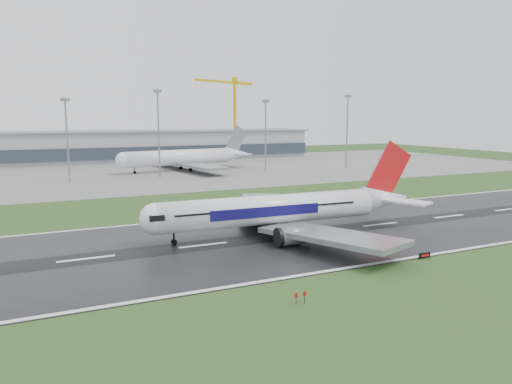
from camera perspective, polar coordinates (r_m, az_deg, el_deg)
name	(u,v)px	position (r m, az deg, el deg)	size (l,w,h in m)	color
ground	(203,246)	(86.60, -6.33, -6.40)	(520.00, 520.00, 0.00)	#244318
runway	(203,245)	(86.59, -6.33, -6.36)	(400.00, 45.00, 0.10)	black
apron	(107,173)	(207.24, -17.45, 2.20)	(400.00, 130.00, 0.08)	slate
terminal	(90,147)	(266.04, -19.25, 5.12)	(240.00, 36.00, 15.00)	gray
main_airliner	(289,191)	(93.24, 3.92, 0.16)	(57.73, 54.98, 17.04)	white
parked_airliner	(184,149)	(208.47, -8.64, 5.12)	(63.20, 58.84, 18.52)	white
tower_crane	(235,116)	(302.02, -2.55, 9.05)	(47.99, 2.62, 47.13)	#DDA709
runway_sign	(425,256)	(82.84, 19.55, -7.20)	(2.30, 0.26, 1.04)	black
floodmast_2	(67,143)	(179.80, -21.66, 5.53)	(0.64, 0.64, 28.26)	gray
floodmast_3	(159,136)	(184.42, -11.58, 6.61)	(0.64, 0.64, 31.92)	gray
floodmast_4	(266,138)	(199.72, 1.16, 6.52)	(0.64, 0.64, 28.89)	gray
floodmast_5	(347,133)	(220.78, 10.85, 6.95)	(0.64, 0.64, 31.68)	gray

